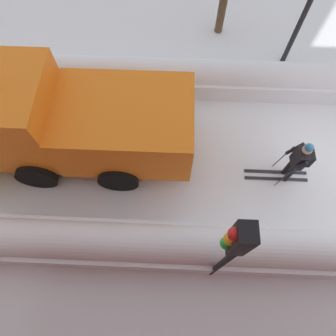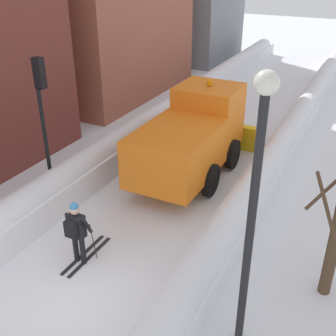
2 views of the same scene
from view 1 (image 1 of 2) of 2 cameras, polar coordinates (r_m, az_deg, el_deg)
snowbank_right at (r=11.41m, az=-28.10°, el=16.05°), size 1.10×36.00×1.09m
plow_truck at (r=8.11m, az=-17.39°, el=8.26°), size 3.20×5.98×3.12m
skier at (r=8.44m, az=23.58°, el=1.30°), size 0.62×1.80×1.81m
traffic_light_pole at (r=4.91m, az=11.77°, el=-15.35°), size 0.28×0.42×4.55m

